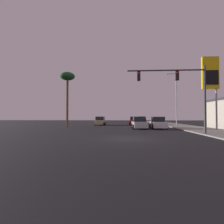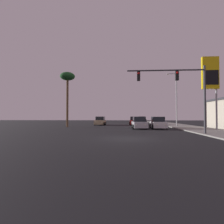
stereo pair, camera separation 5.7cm
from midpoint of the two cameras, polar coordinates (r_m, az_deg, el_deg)
The scene contains 11 objects.
ground_plane at distance 14.01m, azimuth 5.23°, elevation -8.60°, with size 120.00×120.00×0.00m, color black.
sidewalk_right at distance 25.91m, azimuth 26.13°, elevation -4.99°, with size 5.00×60.00×0.12m.
car_tan at distance 34.72m, azimuth -3.79°, elevation -3.01°, with size 2.04×4.34×1.68m.
car_silver at distance 25.02m, azimuth 8.93°, elevation -3.64°, with size 2.04×4.34×1.68m.
car_black at distance 46.86m, azimuth 9.71°, elevation -2.56°, with size 2.04×4.34×1.68m.
car_white at distance 25.56m, azimuth 14.86°, elevation -3.56°, with size 2.04×4.34×1.68m.
car_red at distance 35.39m, azimuth 7.35°, elevation -2.97°, with size 2.04×4.34×1.68m.
traffic_light_mast at distance 18.29m, azimuth 21.91°, elevation 8.09°, with size 7.48×0.36×6.50m.
street_lamp at distance 31.51m, azimuth 20.13°, elevation 4.84°, with size 1.74×0.24×9.00m.
gas_station_sign at distance 25.15m, azimuth 29.48°, elevation 9.94°, with size 2.00×0.42×9.00m.
palm_tree_near at distance 29.93m, azimuth -14.28°, elevation 10.28°, with size 2.40×2.40×8.96m.
Camera 2 is at (-0.36, -13.89, 1.77)m, focal length 28.00 mm.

